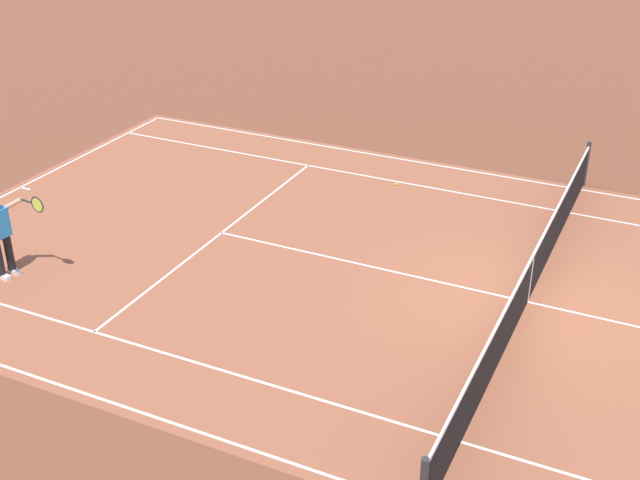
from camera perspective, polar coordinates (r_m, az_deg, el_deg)
ground_plane at (r=15.31m, az=14.11°, el=-4.17°), size 60.00×60.00×0.00m
court_slab at (r=15.31m, az=14.11°, el=-4.16°), size 24.20×11.40×0.00m
court_line_markings at (r=15.31m, az=14.11°, el=-4.15°), size 23.85×11.05×0.01m
tennis_net at (r=15.06m, az=14.32°, el=-2.57°), size 0.10×11.70×1.08m
tennis_player_near at (r=16.33m, az=-21.18°, el=0.53°), size 1.11×0.77×1.70m
tennis_ball at (r=19.55m, az=5.30°, el=3.86°), size 0.07×0.07×0.07m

